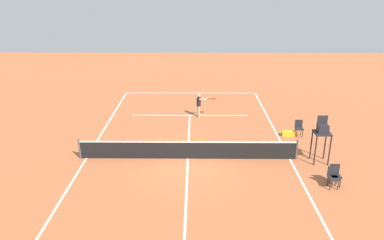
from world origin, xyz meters
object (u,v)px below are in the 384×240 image
player_serving (199,103)px  courtside_chair_mid (299,127)px  courtside_chair_near (333,176)px  equipment_bag (288,133)px  tennis_ball (218,128)px  courtside_chair_far (335,174)px  umpire_chair (322,132)px

player_serving → courtside_chair_mid: player_serving is taller
courtside_chair_near → equipment_bag: (0.57, -5.80, -0.38)m
tennis_ball → courtside_chair_far: courtside_chair_far is taller
umpire_chair → courtside_chair_near: size_ratio=2.54×
courtside_chair_near → tennis_ball: bearing=-55.8°
tennis_ball → umpire_chair: umpire_chair is taller
courtside_chair_near → equipment_bag: courtside_chair_near is taller
tennis_ball → umpire_chair: bearing=137.8°
courtside_chair_near → courtside_chair_mid: same height
tennis_ball → umpire_chair: (-4.83, 4.38, 1.57)m
player_serving → umpire_chair: umpire_chair is taller
player_serving → equipment_bag: bearing=47.3°
player_serving → equipment_bag: (-5.21, 3.26, -0.80)m
courtside_chair_far → courtside_chair_near: bearing=52.2°
courtside_chair_near → courtside_chair_far: bearing=-127.8°
courtside_chair_near → courtside_chair_mid: (-0.01, -5.82, 0.00)m
tennis_ball → courtside_chair_near: size_ratio=0.07×
courtside_chair_far → equipment_bag: bearing=-82.6°
courtside_chair_mid → equipment_bag: bearing=2.1°
umpire_chair → equipment_bag: (0.74, -3.33, -1.46)m
umpire_chair → courtside_chair_far: size_ratio=2.54×
player_serving → tennis_ball: size_ratio=23.67×
courtside_chair_mid → courtside_chair_far: (-0.14, 5.62, 0.00)m
courtside_chair_mid → equipment_bag: (0.59, 0.02, -0.38)m
tennis_ball → courtside_chair_near: (-4.66, 6.85, 0.50)m
tennis_ball → player_serving: bearing=-63.1°
player_serving → equipment_bag: player_serving is taller
umpire_chair → courtside_chair_mid: (0.16, -3.35, -1.07)m
courtside_chair_near → courtside_chair_mid: bearing=-90.1°
tennis_ball → courtside_chair_mid: bearing=167.6°
player_serving → courtside_chair_near: player_serving is taller
tennis_ball → courtside_chair_near: bearing=124.2°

